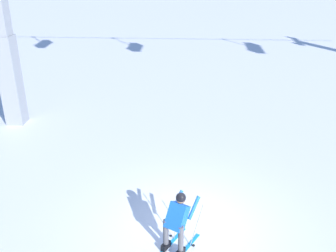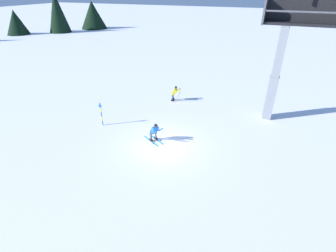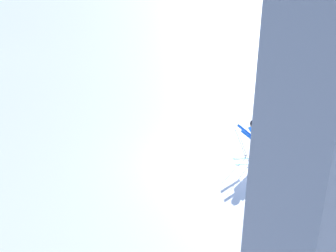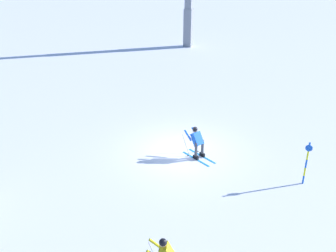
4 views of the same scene
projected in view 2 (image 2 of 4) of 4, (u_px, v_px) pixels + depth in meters
ground_plane at (164, 145)px, 17.31m from camera, size 260.00×260.00×0.00m
skier_carving_main at (155, 131)px, 17.36m from camera, size 1.35×1.76×1.61m
lift_tower_near at (278, 61)px, 18.61m from camera, size 0.69×2.89×11.24m
chairlift_seat_second at (303, 10)px, 6.15m from camera, size 0.61×1.82×2.39m
trail_marker_pole at (101, 113)px, 19.32m from camera, size 0.07×0.28×1.91m
skier_distant_uphill at (174, 92)px, 23.63m from camera, size 0.91×1.66×1.59m
tree_line_ridge at (23, 19)px, 54.58m from camera, size 38.32×26.13×8.71m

